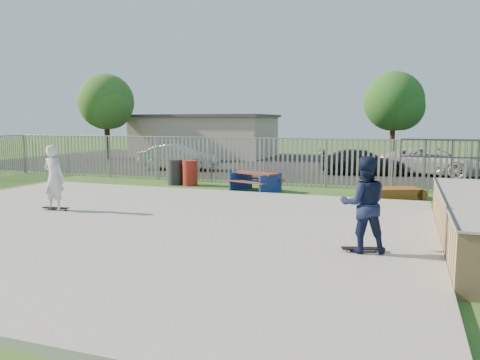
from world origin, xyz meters
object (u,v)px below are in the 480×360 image
(trash_bin_grey, at_px, (175,172))
(skater_white, at_px, (54,178))
(trash_bin_red, at_px, (190,173))
(car_silver, at_px, (179,157))
(funbox, at_px, (391,193))
(car_dark, at_px, (362,162))
(tree_left, at_px, (106,102))
(tree_mid, at_px, (394,102))
(skater_navy, at_px, (364,204))
(car_white, at_px, (432,161))
(picnic_table, at_px, (255,182))

(trash_bin_grey, bearing_deg, skater_white, -91.68)
(trash_bin_red, distance_m, car_silver, 6.33)
(funbox, relative_size, car_silver, 0.49)
(car_dark, height_order, tree_left, tree_left)
(tree_left, xyz_separation_m, tree_mid, (19.20, 3.89, -0.08))
(trash_bin_red, height_order, skater_white, skater_white)
(tree_mid, xyz_separation_m, skater_white, (-8.58, -21.35, -2.87))
(trash_bin_grey, height_order, skater_navy, skater_navy)
(funbox, relative_size, car_dark, 0.48)
(trash_bin_grey, distance_m, tree_left, 15.43)
(car_white, distance_m, tree_left, 21.80)
(car_white, distance_m, skater_white, 17.95)
(car_white, height_order, tree_mid, tree_mid)
(trash_bin_grey, height_order, skater_white, skater_white)
(car_silver, xyz_separation_m, tree_mid, (10.96, 8.92, 3.24))
(picnic_table, xyz_separation_m, trash_bin_red, (-3.13, 0.67, 0.16))
(picnic_table, relative_size, trash_bin_red, 2.02)
(trash_bin_red, distance_m, skater_white, 7.11)
(tree_left, height_order, skater_navy, tree_left)
(tree_mid, bearing_deg, trash_bin_grey, -120.34)
(tree_left, bearing_deg, tree_mid, 11.46)
(trash_bin_grey, height_order, car_dark, car_dark)
(skater_navy, bearing_deg, picnic_table, -75.72)
(funbox, height_order, car_silver, car_silver)
(car_silver, bearing_deg, skater_navy, -148.14)
(trash_bin_red, relative_size, tree_left, 0.18)
(car_silver, xyz_separation_m, car_white, (13.09, 1.97, -0.00))
(car_white, distance_m, skater_navy, 15.98)
(trash_bin_red, xyz_separation_m, trash_bin_grey, (-0.71, 0.02, 0.00))
(trash_bin_grey, bearing_deg, car_dark, 42.45)
(picnic_table, height_order, trash_bin_grey, trash_bin_grey)
(car_white, bearing_deg, trash_bin_grey, 142.55)
(picnic_table, relative_size, car_silver, 0.51)
(trash_bin_grey, height_order, car_silver, car_silver)
(trash_bin_grey, height_order, tree_left, tree_left)
(car_silver, bearing_deg, car_dark, -89.89)
(picnic_table, height_order, tree_left, tree_left)
(picnic_table, height_order, skater_navy, skater_navy)
(trash_bin_grey, relative_size, car_dark, 0.25)
(funbox, relative_size, tree_left, 0.35)
(trash_bin_red, distance_m, tree_mid, 16.60)
(trash_bin_red, relative_size, car_white, 0.21)
(trash_bin_red, bearing_deg, car_dark, 45.52)
(trash_bin_grey, bearing_deg, picnic_table, -10.12)
(trash_bin_grey, xyz_separation_m, car_silver, (-2.59, 5.38, 0.19))
(car_white, xyz_separation_m, skater_white, (-10.71, -14.40, 0.38))
(car_silver, relative_size, skater_navy, 2.25)
(funbox, relative_size, skater_navy, 1.10)
(skater_white, bearing_deg, car_dark, -115.39)
(trash_bin_red, height_order, car_dark, car_dark)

